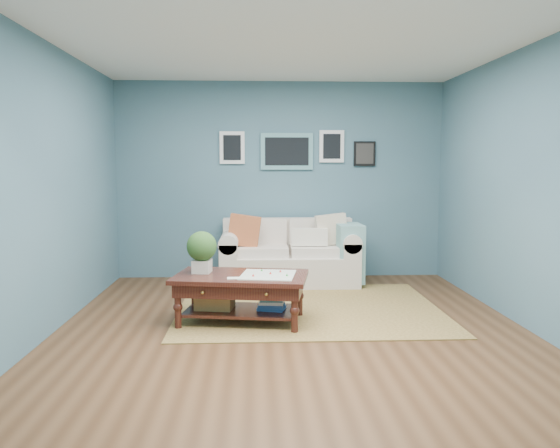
{
  "coord_description": "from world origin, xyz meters",
  "views": [
    {
      "loc": [
        -0.34,
        -5.07,
        1.57
      ],
      "look_at": [
        -0.07,
        1.0,
        0.91
      ],
      "focal_mm": 35.0,
      "sensor_mm": 36.0,
      "label": 1
    }
  ],
  "objects": [
    {
      "name": "area_rug",
      "position": [
        0.23,
        0.72,
        0.01
      ],
      "size": [
        2.82,
        2.26,
        0.01
      ],
      "primitive_type": "cube",
      "color": "brown",
      "rests_on": "ground"
    },
    {
      "name": "room_shell",
      "position": [
        0.0,
        0.06,
        1.36
      ],
      "size": [
        5.0,
        5.02,
        2.7
      ],
      "color": "brown",
      "rests_on": "ground"
    },
    {
      "name": "coffee_table",
      "position": [
        -0.56,
        0.27,
        0.4
      ],
      "size": [
        1.4,
        0.95,
        0.91
      ],
      "rotation": [
        0.0,
        0.0,
        -0.16
      ],
      "color": "black",
      "rests_on": "ground"
    },
    {
      "name": "loveseat",
      "position": [
        0.17,
        2.02,
        0.38
      ],
      "size": [
        1.84,
        0.83,
        0.94
      ],
      "color": "white",
      "rests_on": "ground"
    }
  ]
}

